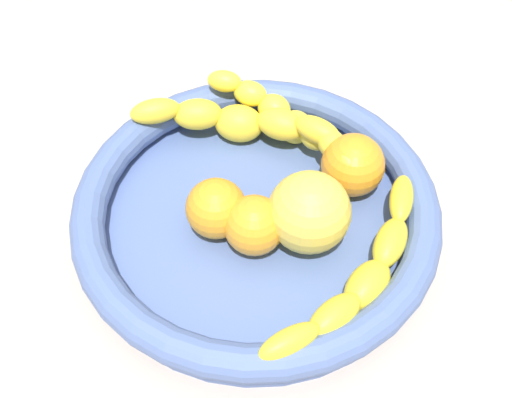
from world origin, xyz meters
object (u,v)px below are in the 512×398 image
fruit_bowl (256,214)px  apple_yellow (309,212)px  orange_mid_left (216,208)px  orange_mid_right (254,225)px  banana_draped_right (238,121)px  banana_draped_left (361,277)px  orange_front (353,165)px  banana_arching_top (291,121)px

fruit_bowl → apple_yellow: (-5.11, 0.89, 3.03)cm
orange_mid_left → orange_mid_right: bearing=166.1°
banana_draped_right → apple_yellow: (-9.46, 10.30, 0.82)cm
banana_draped_left → apple_yellow: (5.52, -4.59, 1.41)cm
orange_front → orange_mid_right: 11.67cm
fruit_bowl → banana_arching_top: bearing=-95.2°
orange_mid_left → banana_draped_left: bearing=165.3°
banana_draped_right → apple_yellow: bearing=132.6°
orange_mid_right → apple_yellow: apple_yellow is taller
banana_draped_left → banana_arching_top: banana_arching_top is taller
orange_mid_left → banana_arching_top: bearing=-108.9°
orange_front → orange_mid_right: (7.38, 9.03, -0.30)cm
banana_draped_left → orange_mid_right: size_ratio=3.97×
banana_draped_right → apple_yellow: 14.01cm
banana_draped_left → orange_front: (2.70, -11.75, 0.71)cm
fruit_bowl → banana_arching_top: size_ratio=1.95×
banana_draped_left → orange_mid_right: 10.45cm
banana_draped_left → orange_front: bearing=-77.0°
fruit_bowl → orange_mid_right: bearing=101.2°
orange_front → orange_mid_right: size_ratio=1.11×
orange_mid_left → apple_yellow: 8.48cm
banana_draped_right → banana_arching_top: 5.43cm
apple_yellow → orange_mid_left: bearing=6.4°
banana_draped_left → apple_yellow: 7.32cm
banana_draped_left → apple_yellow: bearing=-39.8°
orange_front → orange_mid_right: bearing=50.8°
orange_front → fruit_bowl: bearing=38.3°
banana_arching_top → fruit_bowl: bearing=84.8°
orange_mid_left → apple_yellow: apple_yellow is taller
apple_yellow → orange_front: bearing=-111.5°
banana_draped_right → orange_front: orange_front is taller
banana_arching_top → orange_mid_right: size_ratio=3.18×
banana_arching_top → apple_yellow: 12.19cm
fruit_bowl → banana_draped_left: (-10.63, 5.48, 1.63)cm
fruit_bowl → banana_arching_top: (-0.96, -10.56, 2.39)cm
banana_draped_left → banana_draped_right: size_ratio=1.00×
banana_draped_right → orange_front: size_ratio=3.56×
orange_mid_left → apple_yellow: (-8.37, -0.94, 0.94)cm
fruit_bowl → banana_draped_right: 10.60cm
orange_mid_left → fruit_bowl: bearing=-150.8°
fruit_bowl → banana_arching_top: 10.87cm
banana_arching_top → apple_yellow: (-4.15, 11.44, 0.64)cm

